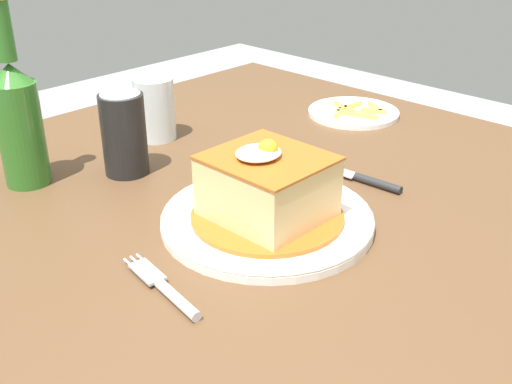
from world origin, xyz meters
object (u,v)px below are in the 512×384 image
(fork, at_px, (167,290))
(side_plate_fries, at_px, (354,112))
(soda_can, at_px, (124,134))
(beer_bottle_green, at_px, (18,118))
(knife, at_px, (363,179))
(drinking_glass, at_px, (155,113))
(main_plate, at_px, (267,218))

(fork, distance_m, side_plate_fries, 0.64)
(soda_can, bearing_deg, side_plate_fries, -11.95)
(soda_can, bearing_deg, fork, -118.50)
(soda_can, xyz_separation_m, beer_bottle_green, (-0.12, 0.07, 0.04))
(knife, distance_m, drinking_glass, 0.38)
(knife, distance_m, beer_bottle_green, 0.50)
(main_plate, bearing_deg, side_plate_fries, 21.72)
(main_plate, xyz_separation_m, side_plate_fries, (0.42, 0.17, -0.00))
(soda_can, distance_m, drinking_glass, 0.14)
(fork, bearing_deg, side_plate_fries, 17.74)
(soda_can, bearing_deg, drinking_glass, 34.12)
(main_plate, distance_m, side_plate_fries, 0.45)
(side_plate_fries, bearing_deg, drinking_glass, 151.98)
(fork, distance_m, soda_can, 0.33)
(soda_can, bearing_deg, main_plate, -83.96)
(soda_can, xyz_separation_m, drinking_glass, (0.12, 0.08, -0.02))
(drinking_glass, bearing_deg, side_plate_fries, -28.02)
(main_plate, bearing_deg, drinking_glass, 75.14)
(beer_bottle_green, distance_m, drinking_glass, 0.25)
(main_plate, relative_size, fork, 1.92)
(drinking_glass, bearing_deg, beer_bottle_green, -178.59)
(fork, bearing_deg, soda_can, 61.50)
(knife, xyz_separation_m, beer_bottle_green, (-0.34, 0.35, 0.09))
(fork, distance_m, beer_bottle_green, 0.38)
(main_plate, relative_size, drinking_glass, 2.59)
(beer_bottle_green, bearing_deg, knife, -46.38)
(beer_bottle_green, xyz_separation_m, side_plate_fries, (0.57, -0.17, -0.09))
(main_plate, distance_m, beer_bottle_green, 0.38)
(knife, bearing_deg, beer_bottle_green, 133.62)
(fork, relative_size, soda_can, 1.14)
(knife, relative_size, beer_bottle_green, 0.62)
(drinking_glass, xyz_separation_m, side_plate_fries, (0.33, -0.18, -0.04))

